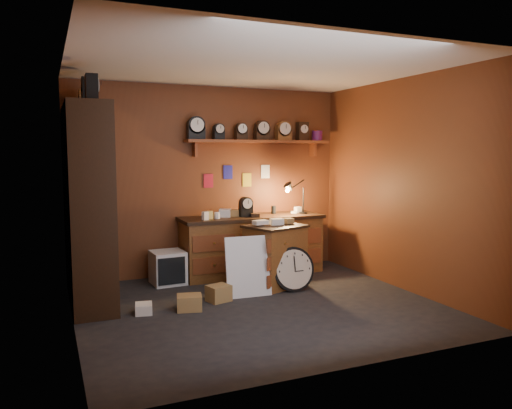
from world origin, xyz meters
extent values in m
plane|color=black|center=(0.00, 0.00, 0.00)|extent=(4.00, 4.00, 0.00)
cube|color=brown|center=(0.00, 1.80, 1.35)|extent=(4.00, 0.02, 2.70)
cube|color=brown|center=(0.00, -1.80, 1.35)|extent=(4.00, 0.02, 2.70)
cube|color=brown|center=(-2.00, 0.00, 1.35)|extent=(0.02, 3.60, 2.70)
cube|color=brown|center=(2.00, 0.00, 1.35)|extent=(0.02, 3.60, 2.70)
cube|color=beige|center=(0.00, 0.00, 2.70)|extent=(4.00, 3.60, 0.02)
cube|color=brown|center=(0.70, 1.65, 1.92)|extent=(2.20, 0.30, 0.04)
cube|color=brown|center=(-0.25, 1.72, 1.80)|extent=(0.04, 0.16, 0.20)
cube|color=brown|center=(1.65, 1.72, 1.80)|extent=(0.04, 0.16, 0.20)
cylinder|color=#B21419|center=(1.68, 1.65, 2.02)|extent=(0.16, 0.16, 0.15)
cube|color=#A41429|center=(0.15, 1.79, 1.35)|extent=(0.14, 0.01, 0.20)
cube|color=navy|center=(0.45, 1.79, 1.47)|extent=(0.14, 0.01, 0.20)
cube|color=#B59A16|center=(0.75, 1.79, 1.35)|extent=(0.14, 0.01, 0.20)
cube|color=silver|center=(1.05, 1.79, 1.47)|extent=(0.14, 0.01, 0.20)
cube|color=black|center=(-1.98, 0.98, 1.15)|extent=(0.03, 1.60, 2.30)
cube|color=black|center=(-1.75, 0.20, 1.15)|extent=(0.45, 0.03, 2.30)
cube|color=black|center=(-1.75, 1.76, 1.15)|extent=(0.45, 0.03, 2.30)
cube|color=black|center=(-1.75, 0.98, 0.05)|extent=(0.43, 1.54, 0.03)
cube|color=black|center=(-1.75, 0.98, 0.55)|extent=(0.43, 1.54, 0.03)
cube|color=black|center=(-1.75, 0.98, 1.00)|extent=(0.43, 1.54, 0.03)
cube|color=black|center=(-1.75, 0.98, 1.45)|extent=(0.43, 1.54, 0.03)
cube|color=black|center=(-1.75, 0.98, 1.90)|extent=(0.43, 1.54, 0.03)
cube|color=black|center=(-1.75, 0.98, 2.28)|extent=(0.43, 1.54, 0.03)
cube|color=brown|center=(0.52, 1.48, 0.40)|extent=(2.03, 0.60, 0.80)
cube|color=black|center=(0.52, 1.48, 0.82)|extent=(2.09, 0.66, 0.05)
cube|color=brown|center=(0.52, 1.18, 0.40)|extent=(1.95, 0.02, 0.52)
cylinder|color=black|center=(1.33, 1.43, 0.86)|extent=(0.12, 0.12, 0.02)
cylinder|color=black|center=(1.33, 1.43, 1.05)|extent=(0.02, 0.02, 0.38)
cylinder|color=black|center=(1.21, 1.40, 1.29)|extent=(0.27, 0.09, 0.14)
cone|color=black|center=(1.07, 1.37, 1.25)|extent=(0.18, 0.14, 0.18)
cube|color=brown|center=(0.55, 0.75, 0.39)|extent=(0.82, 0.75, 0.78)
cube|color=black|center=(0.55, 0.75, 0.80)|extent=(0.87, 0.80, 0.03)
cube|color=brown|center=(0.55, 0.46, 0.39)|extent=(0.58, 0.22, 0.66)
cylinder|color=black|center=(0.66, 0.44, 0.28)|extent=(0.57, 0.18, 0.57)
cylinder|color=beige|center=(0.66, 0.40, 0.29)|extent=(0.50, 0.11, 0.49)
cube|color=black|center=(0.66, 0.39, 0.36)|extent=(0.01, 0.04, 0.18)
cube|color=black|center=(0.72, 0.39, 0.26)|extent=(0.13, 0.01, 0.01)
cube|color=silver|center=(0.04, 0.45, 0.00)|extent=(0.58, 0.19, 0.75)
cube|color=silver|center=(-0.74, 1.40, 0.22)|extent=(0.45, 0.45, 0.44)
cube|color=black|center=(-0.74, 1.18, 0.22)|extent=(0.36, 0.04, 0.35)
cube|color=olive|center=(-0.77, 0.19, 0.08)|extent=(0.32, 0.29, 0.17)
cube|color=white|center=(-1.27, 0.27, 0.05)|extent=(0.22, 0.24, 0.11)
cube|color=olive|center=(-0.37, 0.38, 0.10)|extent=(0.31, 0.28, 0.19)
camera|label=1|loc=(-2.21, -5.11, 1.76)|focal=35.00mm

